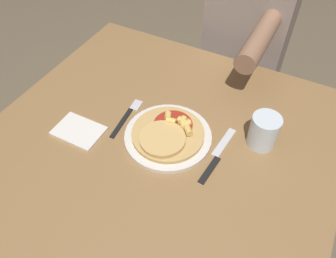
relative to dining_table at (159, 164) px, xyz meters
The scene contains 9 objects.
ground_plane 0.64m from the dining_table, ahead, with size 8.00×8.00×0.00m, color brown.
dining_table is the anchor object (origin of this frame).
plate 0.12m from the dining_table, 58.14° to the left, with size 0.26×0.26×0.01m.
pizza 0.14m from the dining_table, 53.40° to the left, with size 0.21×0.21×0.04m.
fork 0.19m from the dining_table, 160.02° to the left, with size 0.03×0.18×0.00m.
knife 0.21m from the dining_table, 10.65° to the left, with size 0.03×0.22×0.00m.
drinking_glass 0.34m from the dining_table, 27.31° to the left, with size 0.08×0.08×0.10m.
napkin 0.27m from the dining_table, 162.24° to the right, with size 0.14×0.10×0.01m.
person_diner 0.68m from the dining_table, 85.81° to the left, with size 0.32×0.52×1.19m.
Camera 1 is at (0.31, -0.53, 1.49)m, focal length 35.00 mm.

